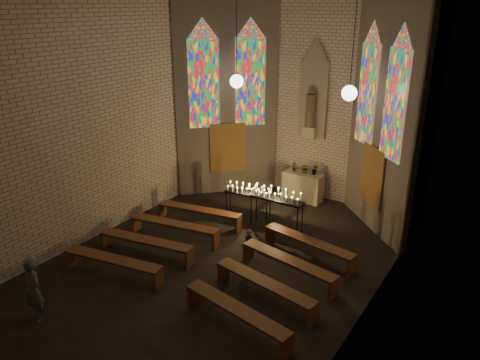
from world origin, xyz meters
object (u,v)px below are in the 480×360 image
votive_stand_left (248,191)px  votive_stand_right (277,196)px  visitor (33,290)px  aisle_flower_pot (249,236)px  altar (303,187)px

votive_stand_left → votive_stand_right: votive_stand_right is taller
votive_stand_right → visitor: (-2.33, -6.76, -0.35)m
votive_stand_left → visitor: size_ratio=1.06×
votive_stand_left → visitor: 7.00m
aisle_flower_pot → votive_stand_left: votive_stand_left is taller
aisle_flower_pot → visitor: bearing=-110.3°
votive_stand_left → visitor: visitor is taller
votive_stand_right → aisle_flower_pot: bearing=-102.6°
votive_stand_left → visitor: bearing=-107.1°
altar → votive_stand_right: (0.30, -2.51, 0.58)m
aisle_flower_pot → visitor: size_ratio=0.26×
votive_stand_left → aisle_flower_pot: bearing=-64.1°
aisle_flower_pot → votive_stand_right: (0.26, 1.17, 0.90)m
altar → votive_stand_left: (-0.80, -2.38, 0.46)m
votive_stand_left → visitor: (-1.23, -6.89, -0.23)m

